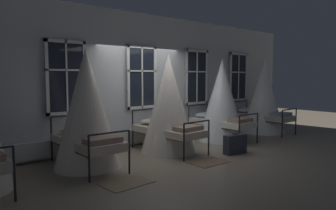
{
  "coord_description": "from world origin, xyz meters",
  "views": [
    {
      "loc": [
        -4.85,
        -5.6,
        1.77
      ],
      "look_at": [
        0.0,
        0.06,
        1.1
      ],
      "focal_mm": 34.29,
      "sensor_mm": 36.0,
      "label": 1
    }
  ],
  "objects_px": {
    "cot_third": "(169,105)",
    "cot_fourth": "(222,101)",
    "cot_second": "(87,110)",
    "cot_fifth": "(263,96)",
    "suitcase_dark": "(235,144)"
  },
  "relations": [
    {
      "from": "cot_third",
      "to": "cot_fourth",
      "type": "height_order",
      "value": "cot_third"
    },
    {
      "from": "cot_third",
      "to": "cot_fourth",
      "type": "distance_m",
      "value": 1.99
    },
    {
      "from": "cot_third",
      "to": "cot_fifth",
      "type": "height_order",
      "value": "cot_fifth"
    },
    {
      "from": "cot_second",
      "to": "cot_fourth",
      "type": "xyz_separation_m",
      "value": [
        4.02,
        0.01,
        -0.04
      ]
    },
    {
      "from": "cot_fifth",
      "to": "suitcase_dark",
      "type": "relative_size",
      "value": 4.05
    },
    {
      "from": "suitcase_dark",
      "to": "cot_second",
      "type": "bearing_deg",
      "value": 166.16
    },
    {
      "from": "cot_fourth",
      "to": "cot_second",
      "type": "bearing_deg",
      "value": 90.09
    },
    {
      "from": "cot_fourth",
      "to": "cot_fifth",
      "type": "relative_size",
      "value": 0.95
    },
    {
      "from": "cot_third",
      "to": "suitcase_dark",
      "type": "relative_size",
      "value": 3.91
    },
    {
      "from": "suitcase_dark",
      "to": "cot_fifth",
      "type": "bearing_deg",
      "value": 30.08
    },
    {
      "from": "cot_third",
      "to": "cot_fifth",
      "type": "bearing_deg",
      "value": -91.11
    },
    {
      "from": "cot_fifth",
      "to": "cot_second",
      "type": "bearing_deg",
      "value": 89.98
    },
    {
      "from": "cot_third",
      "to": "cot_second",
      "type": "bearing_deg",
      "value": 86.87
    },
    {
      "from": "cot_second",
      "to": "suitcase_dark",
      "type": "bearing_deg",
      "value": -110.17
    },
    {
      "from": "suitcase_dark",
      "to": "cot_third",
      "type": "bearing_deg",
      "value": 138.61
    }
  ]
}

